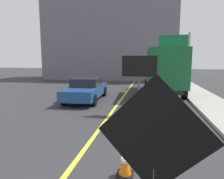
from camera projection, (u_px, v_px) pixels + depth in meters
lane_center_stripe at (93, 138)px, 6.59m from camera, size 0.14×36.00×0.01m
roadwork_sign at (155, 139)px, 2.69m from camera, size 1.61×0.33×2.33m
arrow_board_trailer at (139, 104)px, 9.49m from camera, size 1.60×1.88×2.70m
box_truck at (164, 70)px, 14.90m from camera, size 2.83×6.74×3.27m
pickup_car at (86, 89)px, 12.84m from camera, size 2.13×4.93×1.38m
highway_guide_sign at (180, 50)px, 18.78m from camera, size 2.78×0.33×5.00m
far_building_block at (110, 42)px, 27.19m from camera, size 16.83×6.18×9.85m
traffic_cone_near_sign at (125, 162)px, 4.43m from camera, size 0.36×0.36×0.59m
traffic_cone_mid_lane at (128, 119)px, 7.47m from camera, size 0.36×0.36×0.69m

